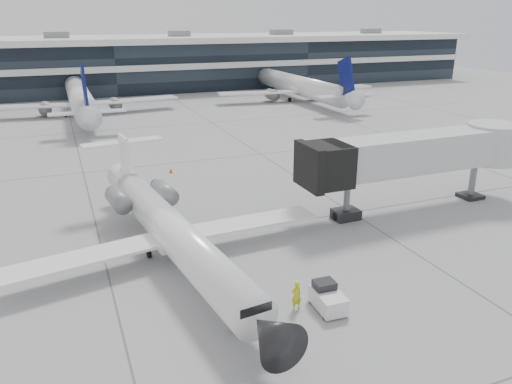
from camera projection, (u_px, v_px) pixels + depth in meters
name	position (u px, v px, depth m)	size (l,w,h in m)	color
ground	(239.00, 231.00, 37.97)	(220.00, 220.00, 0.00)	#959598
terminal	(110.00, 67.00, 108.07)	(170.00, 22.00, 10.00)	black
bg_jet_center	(82.00, 114.00, 83.31)	(32.00, 40.00, 9.60)	white
bg_jet_right	(297.00, 100.00, 97.31)	(32.00, 40.00, 9.60)	white
regional_jet	(172.00, 230.00, 32.81)	(21.65, 27.03, 6.24)	white
jet_bridge	(426.00, 152.00, 41.25)	(20.42, 4.53, 6.57)	#B6B7BB
ramp_worker	(296.00, 295.00, 27.51)	(0.64, 0.42, 1.75)	#C7D516
baggage_tug	(328.00, 298.00, 27.65)	(1.47, 2.39, 1.48)	white
traffic_cone	(171.00, 170.00, 51.82)	(0.47, 0.47, 0.57)	#E6460C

